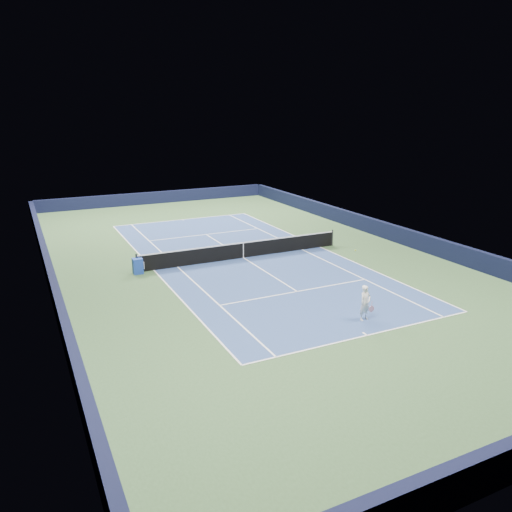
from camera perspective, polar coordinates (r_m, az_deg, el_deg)
name	(u,v)px	position (r m, az deg, el deg)	size (l,w,h in m)	color
ground	(243,258)	(30.08, -1.46, -0.21)	(40.00, 40.00, 0.00)	#31502B
wall_far	(156,198)	(48.25, -11.35, 6.56)	(22.00, 0.35, 1.10)	black
wall_right	(386,230)	(35.64, 14.60, 2.85)	(0.35, 40.00, 1.10)	black
wall_left	(50,274)	(27.48, -22.48, -1.95)	(0.35, 40.00, 1.10)	black
court_surface	(243,258)	(30.08, -1.46, -0.21)	(10.97, 23.77, 0.01)	navy
baseline_far	(182,220)	(40.85, -8.41, 4.15)	(10.97, 0.08, 0.00)	white
baseline_near	(367,335)	(20.55, 12.60, -8.84)	(10.97, 0.08, 0.00)	white
sideline_doubles_right	(320,247)	(32.63, 7.34, 1.02)	(0.08, 23.77, 0.00)	white
sideline_doubles_left	(154,270)	(28.36, -11.60, -1.59)	(0.08, 23.77, 0.00)	white
sideline_singles_right	(302,250)	(31.93, 5.28, 0.74)	(0.08, 23.77, 0.00)	white
sideline_singles_left	(178,267)	(28.70, -8.95, -1.23)	(0.08, 23.77, 0.00)	white
service_line_far	(206,234)	(35.79, -5.72, 2.47)	(8.23, 0.08, 0.00)	white
service_line_near	(297,291)	(24.69, 4.74, -4.06)	(8.23, 0.08, 0.00)	white
center_service_line	(243,258)	(30.07, -1.46, -0.19)	(0.08, 12.80, 0.00)	white
center_mark_far	(183,220)	(40.71, -8.34, 4.11)	(0.08, 0.30, 0.00)	white
center_mark_near	(365,334)	(20.66, 12.34, -8.69)	(0.08, 0.30, 0.00)	white
tennis_net	(243,250)	(29.93, -1.46, 0.71)	(12.90, 0.10, 1.07)	black
sponsor_cube	(138,266)	(27.87, -13.36, -1.12)	(0.59, 0.49, 0.86)	#1B3DA5
tennis_player	(365,303)	(21.66, 12.37, -5.26)	(0.77, 1.27, 2.85)	white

